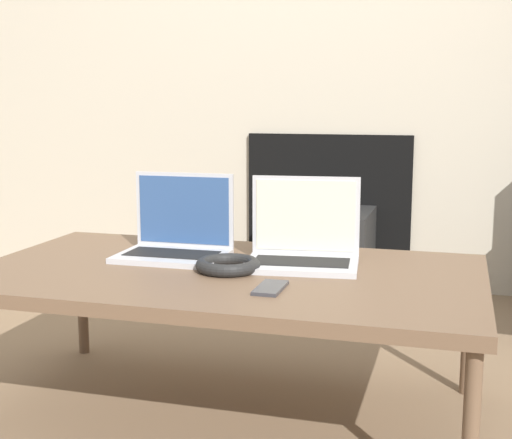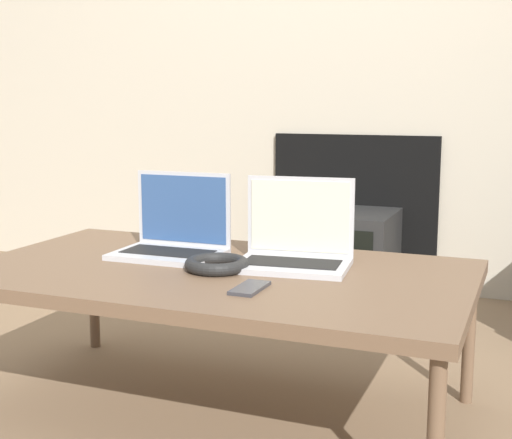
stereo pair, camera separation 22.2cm
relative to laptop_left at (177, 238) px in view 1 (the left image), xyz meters
The scene contains 8 objects.
ground_plane 0.57m from the laptop_left, 49.27° to the right, with size 14.00×14.00×0.00m, color #7A6047.
wall_back 1.67m from the laptop_left, 82.40° to the left, with size 7.00×0.08×2.60m.
table 0.24m from the laptop_left, 32.29° to the right, with size 1.38×0.79×0.43m.
laptop_left is the anchor object (origin of this frame).
laptop_right 0.38m from the laptop_left, ahead, with size 0.33×0.26×0.24m.
headphones 0.25m from the laptop_left, 34.12° to the right, with size 0.18×0.18×0.03m.
phone 0.47m from the laptop_left, 38.70° to the right, with size 0.06×0.13×0.01m.
tv 1.24m from the laptop_left, 80.48° to the left, with size 0.47×0.43×0.40m.
Camera 1 is at (0.60, -1.71, 0.89)m, focal length 50.00 mm.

